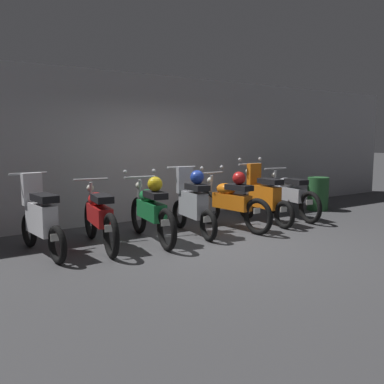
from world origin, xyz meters
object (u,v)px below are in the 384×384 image
object	(u,v)px
trash_bin	(318,194)
motorbike_slot_2	(151,210)
motorbike_slot_1	(99,216)
motorbike_slot_3	(192,202)
motorbike_slot_6	(289,195)
motorbike_slot_5	(263,197)
motorbike_slot_0	(40,219)
motorbike_slot_4	(231,201)

from	to	relation	value
trash_bin	motorbike_slot_2	bearing A→B (deg)	-174.41
motorbike_slot_1	motorbike_slot_3	xyz separation A→B (m)	(1.70, -0.06, 0.08)
motorbike_slot_6	motorbike_slot_1	bearing A→B (deg)	-179.42
motorbike_slot_1	motorbike_slot_5	bearing A→B (deg)	-0.97
trash_bin	motorbike_slot_0	bearing A→B (deg)	-177.70
motorbike_slot_3	motorbike_slot_1	bearing A→B (deg)	177.96
motorbike_slot_1	motorbike_slot_4	xyz separation A→B (m)	(2.55, -0.10, 0.04)
motorbike_slot_6	trash_bin	xyz separation A→B (m)	(1.29, 0.30, -0.10)
motorbike_slot_3	motorbike_slot_2	bearing A→B (deg)	-176.53
motorbike_slot_1	motorbike_slot_6	size ratio (longest dim) A/B	1.00
motorbike_slot_2	motorbike_slot_4	bearing A→B (deg)	0.40
motorbike_slot_4	trash_bin	distance (m)	3.04
motorbike_slot_5	motorbike_slot_6	xyz separation A→B (m)	(0.85, 0.10, -0.04)
motorbike_slot_2	motorbike_slot_3	xyz separation A→B (m)	(0.85, 0.05, 0.04)
motorbike_slot_4	motorbike_slot_6	world-z (taller)	motorbike_slot_4
motorbike_slot_5	motorbike_slot_6	bearing A→B (deg)	6.77
motorbike_slot_3	motorbike_slot_4	distance (m)	0.85
motorbike_slot_5	trash_bin	size ratio (longest dim) A/B	2.17
motorbike_slot_5	trash_bin	distance (m)	2.19
motorbike_slot_5	motorbike_slot_6	distance (m)	0.86
motorbike_slot_3	motorbike_slot_4	bearing A→B (deg)	-2.68
motorbike_slot_3	motorbike_slot_6	xyz separation A→B (m)	(2.56, 0.10, -0.08)
motorbike_slot_0	motorbike_slot_4	size ratio (longest dim) A/B	0.86
motorbike_slot_4	motorbike_slot_6	bearing A→B (deg)	4.80
motorbike_slot_1	motorbike_slot_2	bearing A→B (deg)	-7.53
motorbike_slot_2	motorbike_slot_5	xyz separation A→B (m)	(2.56, 0.05, -0.00)
motorbike_slot_0	motorbike_slot_6	bearing A→B (deg)	-0.53
motorbike_slot_1	motorbike_slot_5	world-z (taller)	motorbike_slot_5
motorbike_slot_0	motorbike_slot_6	xyz separation A→B (m)	(5.12, -0.05, -0.03)
motorbike_slot_2	motorbike_slot_6	world-z (taller)	motorbike_slot_2
trash_bin	motorbike_slot_1	bearing A→B (deg)	-176.41
motorbike_slot_0	motorbike_slot_4	world-z (taller)	motorbike_slot_0
motorbike_slot_0	motorbike_slot_5	distance (m)	4.27
motorbike_slot_3	trash_bin	distance (m)	3.88
motorbike_slot_5	motorbike_slot_6	world-z (taller)	motorbike_slot_5
motorbike_slot_5	motorbike_slot_4	bearing A→B (deg)	-177.16
motorbike_slot_2	motorbike_slot_4	distance (m)	1.70
motorbike_slot_6	trash_bin	bearing A→B (deg)	13.26
trash_bin	motorbike_slot_6	bearing A→B (deg)	-166.74
motorbike_slot_2	motorbike_slot_4	world-z (taller)	same
motorbike_slot_0	motorbike_slot_2	world-z (taller)	motorbike_slot_0
motorbike_slot_2	motorbike_slot_3	bearing A→B (deg)	3.47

